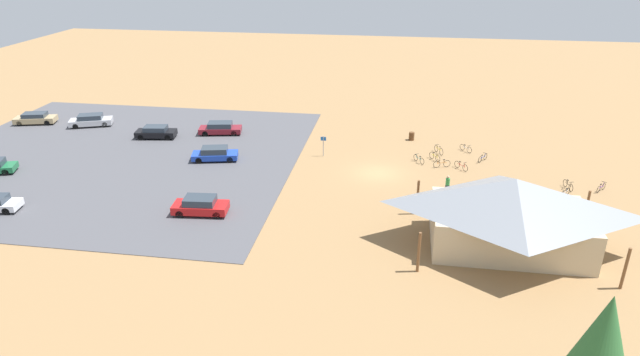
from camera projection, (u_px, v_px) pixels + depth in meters
The scene contains 24 objects.
ground at pixel (378, 173), 52.50m from camera, with size 160.00×160.00×0.00m, color #937047.
parking_lot_asphalt at pixel (116, 157), 56.38m from camera, with size 37.27×35.42×0.05m, color #4C4C51.
bike_pavilion at pixel (512, 209), 38.77m from camera, with size 13.27×8.87×5.42m.
trash_bin at pixel (412, 136), 60.87m from camera, with size 0.60×0.60×0.90m, color brown.
lot_sign at pixel (323, 143), 56.00m from camera, with size 0.56×0.08×2.20m.
pine_west at pixel (602, 346), 22.65m from camera, with size 3.20×3.20×7.72m.
bicycle_yellow_yard_left at pixel (439, 150), 57.13m from camera, with size 0.85×1.62×0.82m.
bicycle_green_lone_west at pixel (569, 203), 45.68m from camera, with size 0.91×1.50×0.85m.
bicycle_orange_near_sign at pixel (442, 164), 53.65m from camera, with size 1.69×0.64×0.84m.
bicycle_purple_edge_south at pixel (601, 188), 48.59m from camera, with size 1.10×1.25×0.82m.
bicycle_red_by_bin at pixel (461, 166), 53.17m from camera, with size 1.18×1.39×0.86m.
bicycle_black_yard_right at pixel (568, 185), 49.03m from camera, with size 0.57×1.64×0.86m.
bicycle_blue_front_row at pixel (483, 158), 55.13m from camera, with size 1.05×1.44×0.77m.
bicycle_teal_yard_center at pixel (419, 159), 54.82m from camera, with size 1.04×1.45×0.78m.
bicycle_silver_lone_east at pixel (466, 148), 57.62m from camera, with size 1.13×1.25×0.80m.
bicycle_white_trailside at pixel (565, 193), 47.57m from camera, with size 1.11×1.37×0.77m.
bicycle_yellow_yard_front at pixel (435, 157), 55.38m from camera, with size 1.04×1.40×0.83m.
car_black_aisle_side at pixel (156, 132), 61.31m from camera, with size 4.60×2.43×1.36m.
car_blue_by_curb at pixel (215, 154), 55.13m from camera, with size 4.83×2.79×1.38m.
car_silver_front_row at pixel (91, 120), 65.17m from camera, with size 5.16×3.44×1.42m.
car_maroon_far_end at pixel (220, 128), 62.55m from camera, with size 5.03×2.72×1.38m.
car_tan_second_row at pixel (35, 118), 65.99m from camera, with size 4.99×2.98×1.35m.
car_red_end_stall at pixel (200, 206), 44.41m from camera, with size 4.56×2.27×1.47m.
visitor_near_lot at pixel (447, 184), 47.92m from camera, with size 0.37×0.40×1.71m.
Camera 1 is at (-1.88, 48.53, 20.71)m, focal length 30.75 mm.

